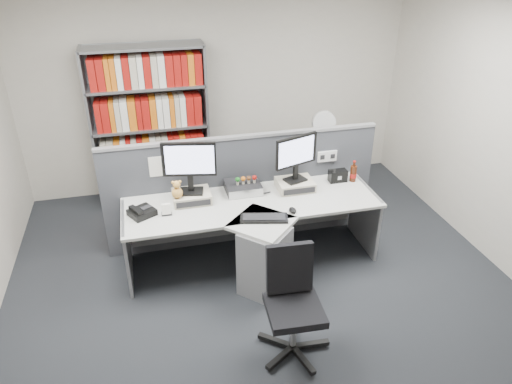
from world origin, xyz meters
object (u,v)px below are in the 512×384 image
object	(u,v)px
monitor_left	(189,163)
filing_cabinet	(320,172)
desktop_pc	(243,187)
keyboard	(264,218)
desk_calendar	(166,210)
shelving_unit	(151,129)
speaker	(338,176)
monitor_right	(296,155)
desk_fan	(323,125)
cola_bottle	(353,174)
desk	(257,235)
desk_phone	(141,212)
mouse	(293,210)
office_chair	(292,300)

from	to	relation	value
monitor_left	filing_cabinet	bearing A→B (deg)	29.56
desktop_pc	keyboard	world-z (taller)	desktop_pc
desk_calendar	shelving_unit	world-z (taller)	shelving_unit
desk_calendar	speaker	bearing A→B (deg)	8.11
monitor_right	desk_fan	world-z (taller)	monitor_right
desktop_pc	keyboard	size ratio (longest dim) A/B	0.76
desktop_pc	keyboard	bearing A→B (deg)	-83.16
cola_bottle	filing_cabinet	bearing A→B (deg)	88.94
desk	filing_cabinet	distance (m)	1.85
keyboard	desk_fan	world-z (taller)	desk_fan
keyboard	shelving_unit	world-z (taller)	shelving_unit
desk_phone	speaker	bearing A→B (deg)	6.08
mouse	desk_phone	size ratio (longest dim) A/B	0.36
desktop_pc	desk_fan	world-z (taller)	desk_fan
mouse	desk_calendar	world-z (taller)	desk_calendar
desk_calendar	mouse	bearing A→B (deg)	-11.60
desk_phone	desk_fan	size ratio (longest dim) A/B	0.60
shelving_unit	filing_cabinet	xyz separation A→B (m)	(2.10, -0.45, -0.63)
desk	speaker	bearing A→B (deg)	23.51
monitor_left	desk	bearing A→B (deg)	-32.97
monitor_left	keyboard	xyz separation A→B (m)	(0.62, -0.52, -0.41)
speaker	desk_fan	size ratio (longest dim) A/B	0.40
desk_phone	keyboard	bearing A→B (deg)	-17.43
speaker	monitor_left	bearing A→B (deg)	-177.89
office_chair	filing_cabinet	bearing A→B (deg)	64.53
shelving_unit	filing_cabinet	bearing A→B (deg)	-12.07
keyboard	desk_phone	xyz separation A→B (m)	(-1.13, 0.35, 0.02)
cola_bottle	filing_cabinet	xyz separation A→B (m)	(0.02, 0.99, -0.46)
filing_cabinet	desk_fan	size ratio (longest dim) A/B	1.42
desk	monitor_left	distance (m)	0.98
desk	desk_calendar	bearing A→B (deg)	168.56
desk	mouse	size ratio (longest dim) A/B	24.04
mouse	cola_bottle	bearing A→B (deg)	29.56
keyboard	office_chair	world-z (taller)	office_chair
keyboard	desk_fan	size ratio (longest dim) A/B	0.97
mouse	filing_cabinet	bearing A→B (deg)	59.62
speaker	cola_bottle	world-z (taller)	cola_bottle
monitor_left	desk_phone	distance (m)	0.66
desk	monitor_left	world-z (taller)	monitor_left
monitor_left	office_chair	xyz separation A→B (m)	(0.62, -1.43, -0.64)
speaker	keyboard	bearing A→B (deg)	-149.55
keyboard	shelving_unit	xyz separation A→B (m)	(-0.93, 1.99, 0.24)
monitor_left	office_chair	size ratio (longest dim) A/B	0.58
keyboard	office_chair	size ratio (longest dim) A/B	0.51
cola_bottle	office_chair	size ratio (longest dim) A/B	0.26
office_chair	monitor_right	bearing A→B (deg)	71.68
keyboard	speaker	xyz separation A→B (m)	(0.99, 0.58, 0.05)
filing_cabinet	office_chair	distance (m)	2.72
speaker	desk_fan	world-z (taller)	desk_fan
desk_phone	filing_cabinet	size ratio (longest dim) A/B	0.43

